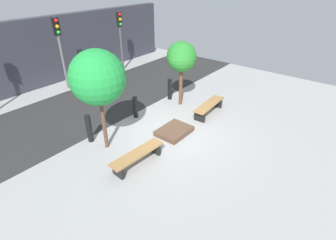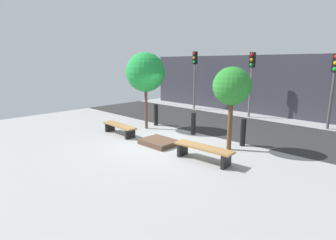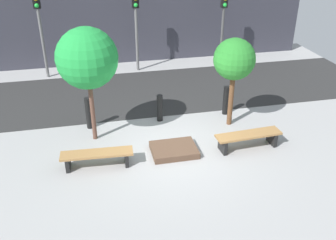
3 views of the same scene
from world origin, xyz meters
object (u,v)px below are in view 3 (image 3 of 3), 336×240
Objects in this scene: planter_bed at (174,150)px; bollard_left at (160,108)px; traffic_light_mid_east at (224,13)px; bench_right at (248,137)px; traffic_light_mid_west at (136,15)px; tree_behind_right_bench at (234,60)px; tree_behind_left_bench at (87,59)px; traffic_light_west at (39,17)px; bollard_far_left at (89,113)px; bench_left at (97,156)px; bollard_center at (226,100)px.

planter_bed is 2.04m from bollard_left.
traffic_light_mid_east reaches higher than planter_bed.
bench_right is 7.68m from traffic_light_mid_west.
tree_behind_right_bench reaches higher than bollard_left.
tree_behind_right_bench is at bearing -18.61° from bollard_left.
traffic_light_mid_west reaches higher than tree_behind_left_bench.
traffic_light_mid_east reaches higher than bench_right.
traffic_light_mid_east is at bearing 51.81° from bollard_left.
bollard_left is 5.25m from traffic_light_mid_west.
traffic_light_mid_west is (-2.14, 7.08, 2.06)m from bench_right.
traffic_light_west is at bearing 128.19° from bollard_left.
bench_right is 4.93m from bollard_far_left.
bollard_left is at bearing -90.00° from traffic_light_mid_west.
tree_behind_left_bench is 3.06m from bollard_left.
bench_right is 5.03m from tree_behind_left_bench.
bench_right is at bearing -90.00° from tree_behind_right_bench.
bench_left is 1.87× the size of bollard_far_left.
traffic_light_west is at bearing 141.37° from bollard_center.
tree_behind_right_bench is 1.82m from bollard_center.
planter_bed is 0.38× the size of traffic_light_mid_east.
tree_behind_left_bench is 3.28× the size of bollard_far_left.
bench_right is at bearing -19.18° from tree_behind_left_bench.
planter_bed is 3.06m from bollard_far_left.
traffic_light_mid_west is at bearing 110.93° from tree_behind_right_bench.
traffic_light_mid_west is (3.84, -0.00, -0.09)m from traffic_light_west.
traffic_light_west is (-1.57, 4.88, 1.98)m from bollard_far_left.
bench_left is 4.89m from tree_behind_right_bench.
traffic_light_mid_west is at bearing 65.08° from bollard_far_left.
traffic_light_west is at bearing 126.69° from bench_right.
bench_right is at bearing -103.46° from traffic_light_mid_east.
tree_behind_left_bench is 4.90m from bollard_center.
tree_behind_right_bench is 2.74× the size of bollard_far_left.
bench_left is 0.53× the size of traffic_light_west.
bench_right is at bearing -5.34° from planter_bed.
traffic_light_mid_west is at bearing 179.99° from traffic_light_mid_east.
traffic_light_mid_west is (0.00, 6.88, 2.31)m from planter_bed.
bollard_far_left is at bearing 96.71° from bench_left.
bollard_far_left is at bearing -114.92° from traffic_light_mid_west.
planter_bed is 0.37× the size of traffic_light_mid_west.
tree_behind_right_bench is (2.14, 1.29, 2.07)m from planter_bed.
bollard_center is (4.41, 0.72, -2.02)m from tree_behind_left_bench.
traffic_light_mid_west reaches higher than tree_behind_right_bench.
traffic_light_west is (-1.70, 7.08, 2.18)m from bench_left.
tree_behind_right_bench is (4.28, 1.49, 1.85)m from bench_left.
bollard_center is 5.43m from traffic_light_mid_east.
traffic_light_west reaches higher than traffic_light_mid_west.
traffic_light_west is (-6.10, 4.88, 2.00)m from bollard_center.
planter_bed is 3.48m from tree_behind_left_bench.
tree_behind_right_bench is 0.85× the size of traffic_light_mid_east.
tree_behind_left_bench is 8.19m from traffic_light_mid_east.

